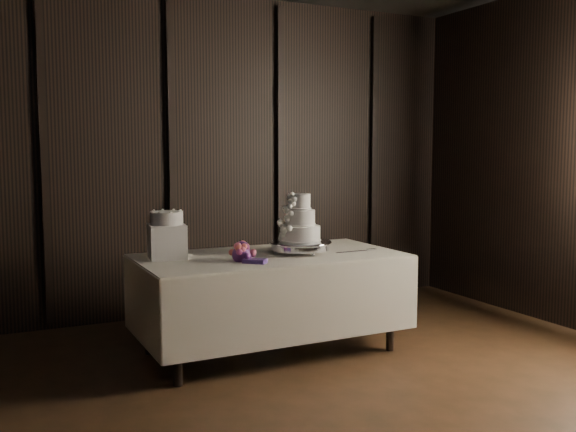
{
  "coord_description": "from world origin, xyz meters",
  "views": [
    {
      "loc": [
        -1.6,
        -2.31,
        1.55
      ],
      "look_at": [
        0.52,
        2.09,
        1.05
      ],
      "focal_mm": 40.0,
      "sensor_mm": 36.0,
      "label": 1
    }
  ],
  "objects_px": {
    "small_cake": "(167,218)",
    "wedding_cake": "(298,223)",
    "cake_stand": "(300,247)",
    "box_pedestal": "(167,241)",
    "display_table": "(270,299)",
    "bouquet": "(242,253)"
  },
  "relations": [
    {
      "from": "small_cake",
      "to": "wedding_cake",
      "type": "bearing_deg",
      "value": -13.32
    },
    {
      "from": "cake_stand",
      "to": "box_pedestal",
      "type": "height_order",
      "value": "box_pedestal"
    },
    {
      "from": "display_table",
      "to": "bouquet",
      "type": "distance_m",
      "value": 0.52
    },
    {
      "from": "display_table",
      "to": "box_pedestal",
      "type": "distance_m",
      "value": 0.9
    },
    {
      "from": "cake_stand",
      "to": "small_cake",
      "type": "relative_size",
      "value": 2.03
    },
    {
      "from": "display_table",
      "to": "wedding_cake",
      "type": "distance_m",
      "value": 0.62
    },
    {
      "from": "display_table",
      "to": "box_pedestal",
      "type": "xyz_separation_m",
      "value": [
        -0.75,
        0.18,
        0.47
      ]
    },
    {
      "from": "small_cake",
      "to": "bouquet",
      "type": "bearing_deg",
      "value": -37.54
    },
    {
      "from": "small_cake",
      "to": "display_table",
      "type": "bearing_deg",
      "value": -13.89
    },
    {
      "from": "box_pedestal",
      "to": "small_cake",
      "type": "distance_m",
      "value": 0.17
    },
    {
      "from": "bouquet",
      "to": "cake_stand",
      "type": "bearing_deg",
      "value": 14.08
    },
    {
      "from": "cake_stand",
      "to": "wedding_cake",
      "type": "bearing_deg",
      "value": -150.26
    },
    {
      "from": "cake_stand",
      "to": "wedding_cake",
      "type": "xyz_separation_m",
      "value": [
        -0.03,
        -0.02,
        0.19
      ]
    },
    {
      "from": "wedding_cake",
      "to": "bouquet",
      "type": "distance_m",
      "value": 0.55
    },
    {
      "from": "cake_stand",
      "to": "bouquet",
      "type": "xyz_separation_m",
      "value": [
        -0.54,
        -0.13,
        0.01
      ]
    },
    {
      "from": "display_table",
      "to": "wedding_cake",
      "type": "relative_size",
      "value": 5.43
    },
    {
      "from": "wedding_cake",
      "to": "box_pedestal",
      "type": "relative_size",
      "value": 1.42
    },
    {
      "from": "wedding_cake",
      "to": "box_pedestal",
      "type": "bearing_deg",
      "value": 155.04
    },
    {
      "from": "box_pedestal",
      "to": "display_table",
      "type": "bearing_deg",
      "value": -13.89
    },
    {
      "from": "wedding_cake",
      "to": "bouquet",
      "type": "relative_size",
      "value": 1.01
    },
    {
      "from": "display_table",
      "to": "small_cake",
      "type": "relative_size",
      "value": 8.38
    },
    {
      "from": "cake_stand",
      "to": "wedding_cake",
      "type": "height_order",
      "value": "wedding_cake"
    }
  ]
}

